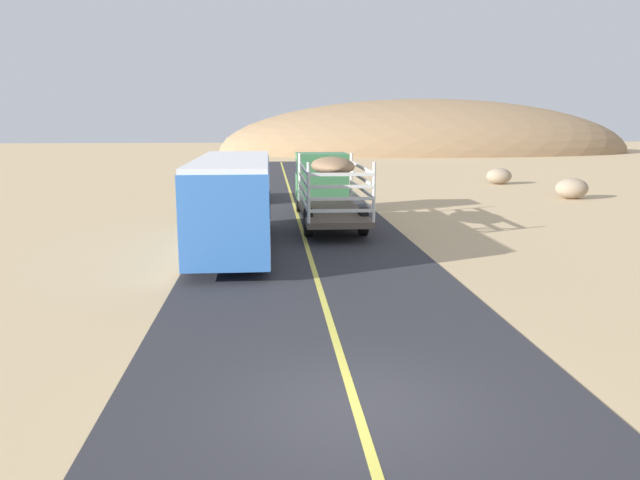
# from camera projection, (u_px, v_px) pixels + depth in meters

# --- Properties ---
(ground_plane) EXTENTS (240.00, 240.00, 0.00)m
(ground_plane) POSITION_uv_depth(u_px,v_px,m) (356.00, 406.00, 9.98)
(ground_plane) COLOR tan
(road_surface) EXTENTS (8.00, 120.00, 0.02)m
(road_surface) POSITION_uv_depth(u_px,v_px,m) (356.00, 406.00, 9.98)
(road_surface) COLOR #2D2D33
(road_surface) RESTS_ON ground
(road_centre_line) EXTENTS (0.16, 117.60, 0.00)m
(road_centre_line) POSITION_uv_depth(u_px,v_px,m) (356.00, 405.00, 9.98)
(road_centre_line) COLOR #D8CC4C
(road_centre_line) RESTS_ON road_surface
(livestock_truck) EXTENTS (2.53, 9.70, 3.02)m
(livestock_truck) POSITION_uv_depth(u_px,v_px,m) (325.00, 180.00, 28.73)
(livestock_truck) COLOR #3F7F4C
(livestock_truck) RESTS_ON road_surface
(bus) EXTENTS (2.54, 10.00, 3.21)m
(bus) POSITION_uv_depth(u_px,v_px,m) (234.00, 200.00, 21.80)
(bus) COLOR #3872C6
(bus) RESTS_ON road_surface
(car_far) EXTENTS (1.80, 4.40, 1.46)m
(car_far) POSITION_uv_depth(u_px,v_px,m) (251.00, 188.00, 35.63)
(car_far) COLOR silver
(car_far) RESTS_ON road_surface
(boulder_near_shoulder) EXTENTS (1.89, 1.53, 1.21)m
(boulder_near_shoulder) POSITION_uv_depth(u_px,v_px,m) (572.00, 188.00, 36.22)
(boulder_near_shoulder) COLOR gray
(boulder_near_shoulder) RESTS_ON ground
(boulder_far_horizon) EXTENTS (1.81, 1.45, 1.15)m
(boulder_far_horizon) POSITION_uv_depth(u_px,v_px,m) (499.00, 176.00, 44.54)
(boulder_far_horizon) COLOR gray
(boulder_far_horizon) RESTS_ON ground
(distant_hill) EXTENTS (58.39, 27.03, 14.94)m
(distant_hill) POSITION_uv_depth(u_px,v_px,m) (425.00, 152.00, 88.69)
(distant_hill) COLOR #957553
(distant_hill) RESTS_ON ground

